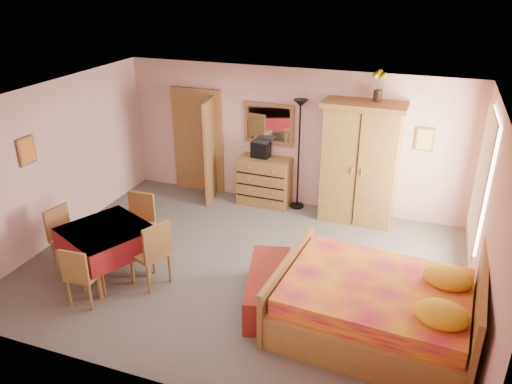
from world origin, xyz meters
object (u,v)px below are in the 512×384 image
at_px(chest_of_drawers, 265,181).
at_px(chair_east, 149,252).
at_px(dining_table, 109,253).
at_px(bed, 376,292).
at_px(sunflower_vase, 379,86).
at_px(stereo, 261,149).
at_px(wall_mirror, 269,123).
at_px(chair_south, 84,273).
at_px(floor_lamp, 299,155).
at_px(wardrobe, 360,163).
at_px(chair_north, 137,226).
at_px(chair_west, 69,238).
at_px(bench, 268,288).

xyz_separation_m(chest_of_drawers, chair_east, (-0.67, -3.10, 0.05)).
bearing_deg(dining_table, bed, 1.64).
bearing_deg(dining_table, sunflower_vase, 44.28).
bearing_deg(chest_of_drawers, stereo, 154.03).
relative_size(chest_of_drawers, sunflower_vase, 1.88).
bearing_deg(wall_mirror, stereo, -118.86).
bearing_deg(chair_east, bed, -66.89).
relative_size(bed, dining_table, 2.21).
xyz_separation_m(bed, dining_table, (-3.82, -0.11, -0.16)).
bearing_deg(chair_south, wall_mirror, 68.59).
bearing_deg(floor_lamp, bed, -59.24).
distance_m(wardrobe, dining_table, 4.43).
bearing_deg(stereo, chair_east, -100.28).
height_order(chest_of_drawers, wall_mirror, wall_mirror).
relative_size(wardrobe, chair_north, 2.21).
distance_m(floor_lamp, dining_table, 3.83).
distance_m(dining_table, chair_east, 0.68).
relative_size(wall_mirror, dining_table, 0.90).
distance_m(wall_mirror, bed, 4.21).
xyz_separation_m(chest_of_drawers, wardrobe, (1.77, -0.06, 0.62)).
height_order(wall_mirror, chair_east, wall_mirror).
distance_m(wardrobe, chair_west, 4.93).
distance_m(floor_lamp, wardrobe, 1.15).
bearing_deg(stereo, wall_mirror, 59.13).
bearing_deg(wall_mirror, wardrobe, -6.67).
distance_m(floor_lamp, chair_west, 4.20).
xyz_separation_m(bench, chair_south, (-2.35, -0.79, 0.20)).
xyz_separation_m(wall_mirror, stereo, (-0.10, -0.16, -0.47)).
bearing_deg(sunflower_vase, chair_north, -142.42).
xyz_separation_m(chair_north, chair_west, (-0.77, -0.66, -0.02)).
relative_size(bed, chair_south, 2.72).
relative_size(wardrobe, chair_south, 2.45).
distance_m(wardrobe, sunflower_vase, 1.36).
bearing_deg(chair_east, floor_lamp, -0.28).
distance_m(wall_mirror, bench, 3.62).
height_order(floor_lamp, chair_south, floor_lamp).
distance_m(wall_mirror, chair_east, 3.53).
xyz_separation_m(stereo, bench, (1.17, -3.03, -0.84)).
height_order(bed, dining_table, bed).
height_order(wardrobe, bed, wardrobe).
bearing_deg(chair_east, wardrobe, -16.75).
xyz_separation_m(chest_of_drawers, stereo, (-0.10, 0.05, 0.62)).
relative_size(chest_of_drawers, chair_north, 1.00).
relative_size(floor_lamp, chair_west, 2.21).
relative_size(stereo, wardrobe, 0.15).
distance_m(stereo, chair_north, 2.82).
bearing_deg(chair_north, floor_lamp, -130.37).
distance_m(wardrobe, chair_south, 4.84).
bearing_deg(wall_mirror, chair_east, -99.39).
xyz_separation_m(sunflower_vase, chair_north, (-3.23, -2.49, -1.94)).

